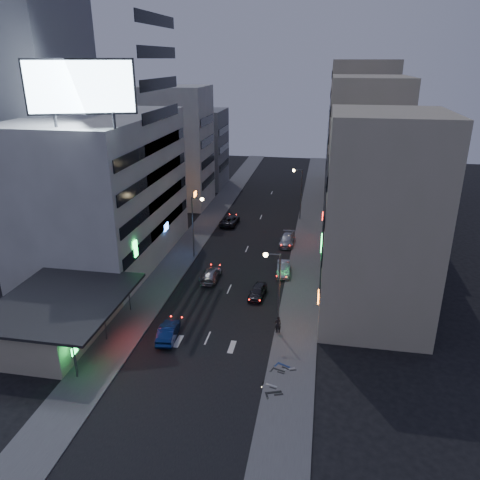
% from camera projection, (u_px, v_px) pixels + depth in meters
% --- Properties ---
extents(ground, '(180.00, 180.00, 0.00)m').
position_uv_depth(ground, '(196.00, 364.00, 39.58)').
color(ground, black).
rests_on(ground, ground).
extents(sidewalk_left, '(4.00, 120.00, 0.12)m').
position_uv_depth(sidewalk_left, '(198.00, 235.00, 68.40)').
color(sidewalk_left, '#4C4C4F').
rests_on(sidewalk_left, ground).
extents(sidewalk_right, '(4.00, 120.00, 0.12)m').
position_uv_depth(sidewalk_right, '(308.00, 242.00, 65.73)').
color(sidewalk_right, '#4C4C4F').
rests_on(sidewalk_right, ground).
extents(food_court, '(11.00, 13.00, 3.88)m').
position_uv_depth(food_court, '(55.00, 316.00, 43.01)').
color(food_court, '#B6A78E').
rests_on(food_court, ground).
extents(white_building, '(14.00, 24.00, 18.00)m').
position_uv_depth(white_building, '(103.00, 190.00, 57.49)').
color(white_building, silver).
rests_on(white_building, ground).
extents(grey_tower, '(10.00, 14.00, 34.00)m').
position_uv_depth(grey_tower, '(40.00, 119.00, 58.84)').
color(grey_tower, slate).
rests_on(grey_tower, ground).
extents(shophouse_near, '(10.00, 11.00, 20.00)m').
position_uv_depth(shophouse_near, '(380.00, 223.00, 43.08)').
color(shophouse_near, '#B6A78E').
rests_on(shophouse_near, ground).
extents(shophouse_mid, '(11.00, 12.00, 16.00)m').
position_uv_depth(shophouse_mid, '(373.00, 207.00, 54.27)').
color(shophouse_mid, gray).
rests_on(shophouse_mid, ground).
extents(shophouse_far, '(10.00, 14.00, 22.00)m').
position_uv_depth(shophouse_far, '(364.00, 159.00, 65.18)').
color(shophouse_far, '#B6A78E').
rests_on(shophouse_far, ground).
extents(far_left_a, '(11.00, 10.00, 20.00)m').
position_uv_depth(far_left_a, '(176.00, 147.00, 79.80)').
color(far_left_a, silver).
rests_on(far_left_a, ground).
extents(far_left_b, '(12.00, 10.00, 15.00)m').
position_uv_depth(far_left_b, '(194.00, 148.00, 92.71)').
color(far_left_b, slate).
rests_on(far_left_b, ground).
extents(far_right_a, '(11.00, 12.00, 18.00)m').
position_uv_depth(far_right_a, '(360.00, 154.00, 79.58)').
color(far_right_a, gray).
rests_on(far_right_a, ground).
extents(far_right_b, '(12.00, 12.00, 24.00)m').
position_uv_depth(far_right_b, '(360.00, 125.00, 91.24)').
color(far_right_b, '#B6A78E').
rests_on(far_right_b, ground).
extents(billboard, '(9.52, 3.75, 6.20)m').
position_uv_depth(billboard, '(80.00, 87.00, 43.04)').
color(billboard, '#595B60').
rests_on(billboard, white_building).
extents(street_lamp_right_near, '(1.60, 0.44, 8.02)m').
position_uv_depth(street_lamp_right_near, '(275.00, 282.00, 42.15)').
color(street_lamp_right_near, '#595B60').
rests_on(street_lamp_right_near, sidewalk_right).
extents(street_lamp_left, '(1.60, 0.44, 8.02)m').
position_uv_depth(street_lamp_left, '(196.00, 218.00, 58.79)').
color(street_lamp_left, '#595B60').
rests_on(street_lamp_left, sidewalk_left).
extents(street_lamp_right_far, '(1.60, 0.44, 8.02)m').
position_uv_depth(street_lamp_right_far, '(299.00, 187.00, 73.33)').
color(street_lamp_right_far, '#595B60').
rests_on(street_lamp_right_far, sidewalk_right).
extents(parked_car_right_near, '(1.91, 3.96, 1.30)m').
position_uv_depth(parked_car_right_near, '(258.00, 292.00, 50.48)').
color(parked_car_right_near, '#29282E').
rests_on(parked_car_right_near, ground).
extents(parked_car_right_mid, '(1.79, 4.36, 1.40)m').
position_uv_depth(parked_car_right_mid, '(283.00, 269.00, 55.85)').
color(parked_car_right_mid, '#A6A9AF').
rests_on(parked_car_right_mid, ground).
extents(parked_car_left, '(2.57, 5.21, 1.42)m').
position_uv_depth(parked_car_left, '(230.00, 220.00, 72.55)').
color(parked_car_left, '#2A292F').
rests_on(parked_car_left, ground).
extents(parked_car_right_far, '(2.05, 4.79, 1.38)m').
position_uv_depth(parked_car_right_far, '(287.00, 240.00, 64.76)').
color(parked_car_right_far, '#A9ACB2').
rests_on(parked_car_right_far, ground).
extents(road_car_blue, '(1.93, 4.42, 1.41)m').
position_uv_depth(road_car_blue, '(168.00, 332.00, 42.95)').
color(road_car_blue, navy).
rests_on(road_car_blue, ground).
extents(road_car_silver, '(1.91, 4.61, 1.33)m').
position_uv_depth(road_car_silver, '(211.00, 274.00, 54.46)').
color(road_car_silver, '#999AA0').
rests_on(road_car_silver, ground).
extents(person, '(0.71, 0.58, 1.70)m').
position_uv_depth(person, '(278.00, 324.00, 43.65)').
color(person, black).
rests_on(person, sidewalk_right).
extents(scooter_black_a, '(1.27, 2.05, 1.19)m').
position_uv_depth(scooter_black_a, '(282.00, 384.00, 36.02)').
color(scooter_black_a, black).
rests_on(scooter_black_a, sidewalk_right).
extents(scooter_silver_a, '(0.95, 1.69, 0.98)m').
position_uv_depth(scooter_silver_a, '(278.00, 381.00, 36.52)').
color(scooter_silver_a, '#95989C').
rests_on(scooter_silver_a, sidewalk_right).
extents(scooter_blue, '(1.29, 1.88, 1.10)m').
position_uv_depth(scooter_blue, '(291.00, 362.00, 38.79)').
color(scooter_blue, navy).
rests_on(scooter_blue, sidewalk_right).
extents(scooter_black_b, '(1.06, 1.77, 1.02)m').
position_uv_depth(scooter_black_b, '(286.00, 366.00, 38.28)').
color(scooter_black_b, black).
rests_on(scooter_black_b, sidewalk_right).
extents(scooter_silver_b, '(1.08, 1.69, 0.98)m').
position_uv_depth(scooter_silver_b, '(295.00, 362.00, 38.79)').
color(scooter_silver_b, gray).
rests_on(scooter_silver_b, sidewalk_right).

